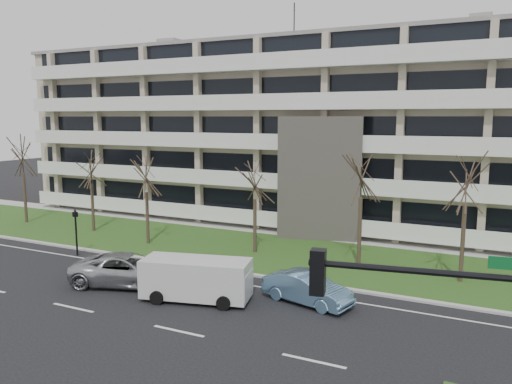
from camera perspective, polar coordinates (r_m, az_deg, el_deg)
The scene contains 17 objects.
ground at distance 22.10m, azimuth -8.82°, elevation -15.44°, with size 160.00×160.00×0.00m, color black.
grass_verge at distance 32.96m, azimuth 4.18°, elevation -7.16°, with size 90.00×10.00×0.06m, color #2E4E1A.
curb at distance 28.56m, azimuth 0.43°, elevation -9.58°, with size 90.00×0.35×0.12m, color #B2B2AD.
sidewalk at distance 37.97m, azimuth 7.26°, elevation -5.08°, with size 90.00×2.00×0.08m, color #B2B2AD.
lane_edge_line at distance 27.30m, azimuth -0.94°, elevation -10.57°, with size 90.00×0.12×0.01m, color white.
apartment_building at distance 43.45m, azimuth 10.33°, elevation 6.66°, with size 60.50×15.10×18.75m.
silver_pickup at distance 27.96m, azimuth -14.40°, elevation -8.59°, with size 2.78×6.02×1.67m, color #A9ACB1.
blue_sedan at distance 24.71m, azimuth 5.88°, elevation -10.89°, with size 1.57×4.51×1.49m, color #719EC4.
white_van at distance 24.97m, azimuth -6.70°, elevation -9.50°, with size 5.62×3.14×2.06m.
traffic_signal at distance 11.61m, azimuth 23.76°, elevation -17.19°, with size 5.34×1.20×6.25m.
pedestrian_signal at distance 34.44m, azimuth -19.90°, elevation -3.71°, with size 0.31×0.26×3.04m.
tree_0 at distance 46.27m, azimuth -25.18°, elevation 3.98°, with size 3.80×3.80×7.60m.
tree_1 at distance 40.82m, azimuth -18.38°, elevation 2.93°, with size 3.38×3.38×6.76m.
tree_2 at distance 35.66m, azimuth -12.47°, elevation 2.27°, with size 3.33×3.33×6.65m.
tree_3 at distance 32.50m, azimuth -0.13°, elevation 1.58°, with size 3.22×3.22×6.44m.
tree_4 at distance 30.23m, azimuth 11.97°, elevation 2.45°, with size 3.75×3.75×7.50m.
tree_5 at distance 28.71m, azimuth 22.95°, elevation 1.71°, with size 3.77×3.77×7.54m.
Camera 1 is at (11.61, -16.53, 8.95)m, focal length 35.00 mm.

